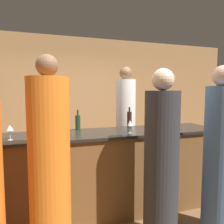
{
  "coord_description": "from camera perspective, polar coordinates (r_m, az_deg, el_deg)",
  "views": [
    {
      "loc": [
        -0.64,
        -2.69,
        1.6
      ],
      "look_at": [
        0.3,
        0.1,
        1.34
      ],
      "focal_mm": 35.0,
      "sensor_mm": 36.0,
      "label": 1
    }
  ],
  "objects": [
    {
      "name": "bar_counter",
      "position": [
        2.96,
        -5.08,
        -15.79
      ],
      "size": [
        3.57,
        0.72,
        1.09
      ],
      "color": "brown",
      "rests_on": "ground_plane"
    },
    {
      "name": "back_wall",
      "position": [
        4.88,
        -11.04,
        2.66
      ],
      "size": [
        8.0,
        0.06,
        2.8
      ],
      "color": "#A37547",
      "rests_on": "ground_plane"
    },
    {
      "name": "wine_glass_3",
      "position": [
        2.76,
        -12.1,
        -3.09
      ],
      "size": [
        0.06,
        0.06,
        0.17
      ],
      "color": "silver",
      "rests_on": "bar_counter"
    },
    {
      "name": "wine_glass_2",
      "position": [
        2.6,
        -25.17,
        -3.87
      ],
      "size": [
        0.08,
        0.08,
        0.16
      ],
      "color": "silver",
      "rests_on": "bar_counter"
    },
    {
      "name": "guest_1",
      "position": [
        2.09,
        -15.94,
        -14.83
      ],
      "size": [
        0.37,
        0.37,
        1.93
      ],
      "color": "orange",
      "rests_on": "ground_plane"
    },
    {
      "name": "wine_bottle_0",
      "position": [
        3.28,
        4.56,
        -1.79
      ],
      "size": [
        0.07,
        0.07,
        0.3
      ],
      "color": "black",
      "rests_on": "bar_counter"
    },
    {
      "name": "wine_glass_1",
      "position": [
        2.78,
        4.72,
        -2.99
      ],
      "size": [
        0.07,
        0.07,
        0.16
      ],
      "color": "silver",
      "rests_on": "bar_counter"
    },
    {
      "name": "bartender",
      "position": [
        3.74,
        3.55,
        -4.89
      ],
      "size": [
        0.33,
        0.33,
        2.03
      ],
      "rotation": [
        0.0,
        0.0,
        3.14
      ],
      "color": "silver",
      "rests_on": "ground_plane"
    },
    {
      "name": "ground_plane",
      "position": [
        3.2,
        -4.99,
        -24.96
      ],
      "size": [
        14.0,
        14.0,
        0.0
      ],
      "primitive_type": "plane",
      "color": "brown"
    },
    {
      "name": "ice_bucket",
      "position": [
        2.9,
        -15.63,
        -3.64
      ],
      "size": [
        0.15,
        0.15,
        0.16
      ],
      "color": "silver",
      "rests_on": "bar_counter"
    },
    {
      "name": "guest_2",
      "position": [
        2.78,
        26.26,
        -10.33
      ],
      "size": [
        0.35,
        0.35,
        1.9
      ],
      "color": "#4C6B93",
      "rests_on": "ground_plane"
    },
    {
      "name": "wine_bottle_1",
      "position": [
        3.05,
        -8.91,
        -2.63
      ],
      "size": [
        0.07,
        0.07,
        0.28
      ],
      "color": "#19381E",
      "rests_on": "bar_counter"
    },
    {
      "name": "guest_0",
      "position": [
        2.41,
        12.74,
        -12.99
      ],
      "size": [
        0.36,
        0.36,
        1.85
      ],
      "color": "#2D2D33",
      "rests_on": "ground_plane"
    }
  ]
}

